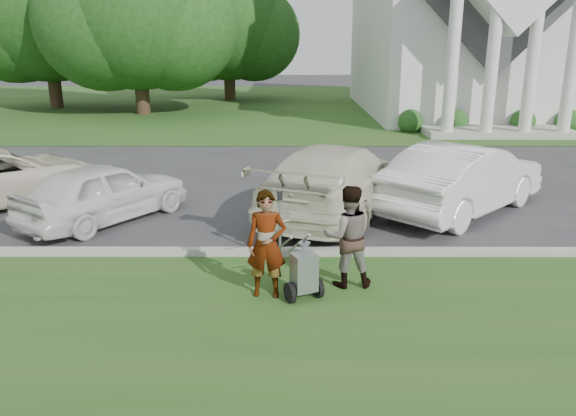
{
  "coord_description": "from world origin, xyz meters",
  "views": [
    {
      "loc": [
        0.08,
        -9.33,
        3.89
      ],
      "look_at": [
        0.06,
        0.0,
        1.11
      ],
      "focal_mm": 35.0,
      "sensor_mm": 36.0,
      "label": 1
    }
  ],
  "objects_px": {
    "striping_cart": "(304,273)",
    "tree_back": "(228,28)",
    "person_left": "(267,245)",
    "person_right": "(348,237)",
    "car_d": "(464,178)",
    "tree_far": "(46,9)",
    "car_a": "(0,177)",
    "church": "(453,2)",
    "tree_left": "(136,17)",
    "car_b": "(104,192)",
    "car_c": "(336,180)",
    "parking_meter_near": "(280,217)"
  },
  "relations": [
    {
      "from": "striping_cart",
      "to": "tree_back",
      "type": "bearing_deg",
      "value": 72.99
    },
    {
      "from": "tree_back",
      "to": "person_left",
      "type": "height_order",
      "value": "tree_back"
    },
    {
      "from": "person_right",
      "to": "car_d",
      "type": "xyz_separation_m",
      "value": [
        3.12,
        4.18,
        -0.03
      ]
    },
    {
      "from": "tree_far",
      "to": "car_a",
      "type": "distance_m",
      "value": 22.63
    },
    {
      "from": "church",
      "to": "tree_far",
      "type": "distance_m",
      "value": 23.09
    },
    {
      "from": "tree_left",
      "to": "car_d",
      "type": "relative_size",
      "value": 2.14
    },
    {
      "from": "car_b",
      "to": "car_c",
      "type": "height_order",
      "value": "car_c"
    },
    {
      "from": "tree_left",
      "to": "car_c",
      "type": "distance_m",
      "value": 21.31
    },
    {
      "from": "car_a",
      "to": "car_c",
      "type": "relative_size",
      "value": 0.89
    },
    {
      "from": "tree_back",
      "to": "striping_cart",
      "type": "xyz_separation_m",
      "value": [
        4.32,
        -31.3,
        -4.28
      ]
    },
    {
      "from": "church",
      "to": "striping_cart",
      "type": "relative_size",
      "value": 20.22
    },
    {
      "from": "tree_back",
      "to": "person_left",
      "type": "bearing_deg",
      "value": -83.15
    },
    {
      "from": "church",
      "to": "tree_left",
      "type": "xyz_separation_m",
      "value": [
        -17.01,
        -1.13,
        -0.83
      ]
    },
    {
      "from": "car_b",
      "to": "parking_meter_near",
      "type": "bearing_deg",
      "value": -177.19
    },
    {
      "from": "striping_cart",
      "to": "car_c",
      "type": "relative_size",
      "value": 0.21
    },
    {
      "from": "car_a",
      "to": "tree_back",
      "type": "bearing_deg",
      "value": -49.79
    },
    {
      "from": "tree_left",
      "to": "parking_meter_near",
      "type": "xyz_separation_m",
      "value": [
        7.93,
        -21.74,
        -4.24
      ]
    },
    {
      "from": "parking_meter_near",
      "to": "car_d",
      "type": "bearing_deg",
      "value": 36.67
    },
    {
      "from": "church",
      "to": "parking_meter_near",
      "type": "distance_m",
      "value": 25.12
    },
    {
      "from": "striping_cart",
      "to": "person_right",
      "type": "distance_m",
      "value": 0.99
    },
    {
      "from": "car_b",
      "to": "tree_back",
      "type": "bearing_deg",
      "value": -55.37
    },
    {
      "from": "tree_back",
      "to": "person_right",
      "type": "bearing_deg",
      "value": -80.68
    },
    {
      "from": "car_c",
      "to": "tree_left",
      "type": "bearing_deg",
      "value": -41.16
    },
    {
      "from": "person_left",
      "to": "parking_meter_near",
      "type": "distance_m",
      "value": 1.44
    },
    {
      "from": "tree_left",
      "to": "tree_far",
      "type": "bearing_deg",
      "value": 153.44
    },
    {
      "from": "church",
      "to": "car_d",
      "type": "xyz_separation_m",
      "value": [
        -4.84,
        -19.71,
        -5.12
      ]
    },
    {
      "from": "tree_far",
      "to": "person_left",
      "type": "distance_m",
      "value": 29.95
    },
    {
      "from": "tree_back",
      "to": "car_d",
      "type": "height_order",
      "value": "tree_back"
    },
    {
      "from": "parking_meter_near",
      "to": "car_d",
      "type": "height_order",
      "value": "car_d"
    },
    {
      "from": "church",
      "to": "car_d",
      "type": "height_order",
      "value": "church"
    },
    {
      "from": "car_b",
      "to": "church",
      "type": "bearing_deg",
      "value": -87.89
    },
    {
      "from": "church",
      "to": "car_a",
      "type": "distance_m",
      "value": 25.45
    },
    {
      "from": "parking_meter_near",
      "to": "person_right",
      "type": "bearing_deg",
      "value": -42.62
    },
    {
      "from": "person_left",
      "to": "person_right",
      "type": "distance_m",
      "value": 1.36
    },
    {
      "from": "car_b",
      "to": "person_left",
      "type": "bearing_deg",
      "value": 168.79
    },
    {
      "from": "tree_far",
      "to": "striping_cart",
      "type": "bearing_deg",
      "value": -61.43
    },
    {
      "from": "person_left",
      "to": "car_a",
      "type": "bearing_deg",
      "value": 145.68
    },
    {
      "from": "tree_back",
      "to": "parking_meter_near",
      "type": "distance_m",
      "value": 30.24
    },
    {
      "from": "car_d",
      "to": "tree_far",
      "type": "bearing_deg",
      "value": -4.99
    },
    {
      "from": "person_left",
      "to": "parking_meter_near",
      "type": "height_order",
      "value": "person_left"
    },
    {
      "from": "church",
      "to": "car_b",
      "type": "distance_m",
      "value": 24.78
    },
    {
      "from": "tree_back",
      "to": "car_c",
      "type": "distance_m",
      "value": 27.52
    },
    {
      "from": "tree_far",
      "to": "car_d",
      "type": "relative_size",
      "value": 2.34
    },
    {
      "from": "tree_far",
      "to": "car_c",
      "type": "bearing_deg",
      "value": -55.11
    },
    {
      "from": "tree_far",
      "to": "striping_cart",
      "type": "height_order",
      "value": "tree_far"
    },
    {
      "from": "tree_far",
      "to": "parking_meter_near",
      "type": "relative_size",
      "value": 8.45
    },
    {
      "from": "tree_left",
      "to": "person_right",
      "type": "relative_size",
      "value": 6.28
    },
    {
      "from": "tree_back",
      "to": "car_a",
      "type": "distance_m",
      "value": 26.42
    },
    {
      "from": "tree_far",
      "to": "car_b",
      "type": "height_order",
      "value": "tree_far"
    },
    {
      "from": "car_c",
      "to": "car_d",
      "type": "bearing_deg",
      "value": -153.98
    }
  ]
}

